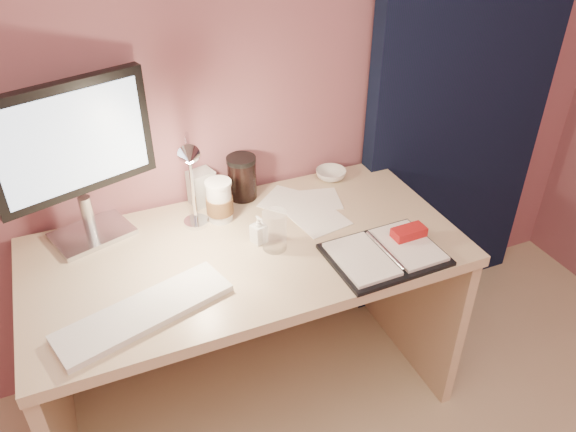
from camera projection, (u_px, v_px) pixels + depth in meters
name	position (u px, v px, depth m)	size (l,w,h in m)	color
room	(450.00, 58.00, 2.14)	(3.50, 3.50, 3.50)	#C6B28E
desk	(241.00, 286.00, 2.00)	(1.40, 0.70, 0.73)	#CBB290
monitor	(72.00, 150.00, 1.69)	(0.49, 0.25, 0.54)	silver
keyboard	(145.00, 312.00, 1.56)	(0.50, 0.15, 0.02)	white
planner	(387.00, 252.00, 1.78)	(0.36, 0.28, 0.06)	black
paper_a	(320.00, 220.00, 1.95)	(0.17, 0.17, 0.00)	white
paper_b	(319.00, 200.00, 2.06)	(0.15, 0.15, 0.00)	white
paper_c	(287.00, 201.00, 2.05)	(0.16, 0.16, 0.00)	white
coffee_cup	(219.00, 202.00, 1.92)	(0.09, 0.09, 0.15)	white
clear_cup	(275.00, 231.00, 1.78)	(0.08, 0.08, 0.14)	white
bowl	(331.00, 174.00, 2.18)	(0.12, 0.12, 0.04)	silver
lotion_bottle	(259.00, 229.00, 1.82)	(0.04, 0.04, 0.10)	white
dark_jar	(242.00, 180.00, 2.04)	(0.10, 0.10, 0.15)	black
product_box	(202.00, 187.00, 2.01)	(0.09, 0.07, 0.13)	silver
desk_lamp	(204.00, 177.00, 1.74)	(0.11, 0.23, 0.37)	silver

